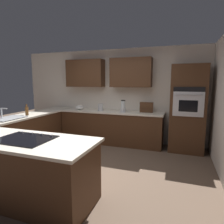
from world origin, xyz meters
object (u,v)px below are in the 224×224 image
wall_oven (187,109)px  spice_rack (146,107)px  blender (123,107)px  sink_unit (9,118)px  dish_soap_bottle (27,111)px  kettle (101,107)px  mixing_bowl (80,108)px  cooktop (25,139)px

wall_oven → spice_rack: (1.00, -0.08, -0.02)m
blender → spice_rack: blender is taller
sink_unit → wall_oven: bearing=-153.9°
wall_oven → sink_unit: size_ratio=2.99×
dish_soap_bottle → kettle: bearing=-136.9°
blender → dish_soap_bottle: 2.39m
wall_oven → sink_unit: bearing=26.1°
mixing_bowl → kettle: size_ratio=1.19×
kettle → wall_oven: bearing=-179.0°
wall_oven → mixing_bowl: 2.90m
cooktop → wall_oven: bearing=-126.9°
blender → spice_rack: bearing=-168.4°
cooktop → mixing_bowl: 2.96m
wall_oven → dish_soap_bottle: (3.62, 1.32, -0.04)m
mixing_bowl → spice_rack: size_ratio=0.68×
sink_unit → dish_soap_bottle: (-0.06, -0.48, 0.10)m
dish_soap_bottle → blender: bearing=-147.6°
wall_oven → mixing_bowl: size_ratio=9.08×
mixing_bowl → sink_unit: bearing=66.1°
wall_oven → blender: 1.60m
blender → mixing_bowl: 1.30m
wall_oven → blender: wall_oven is taller
mixing_bowl → blender: bearing=180.0°
cooktop → dish_soap_bottle: dish_soap_bottle is taller
mixing_bowl → kettle: kettle is taller
cooktop → kettle: 2.87m
wall_oven → kettle: size_ratio=10.77×
mixing_bowl → spice_rack: bearing=-176.3°
cooktop → blender: size_ratio=2.37×
sink_unit → cooktop: 1.86m
mixing_bowl → dish_soap_bottle: size_ratio=0.80×
wall_oven → blender: (1.60, 0.04, -0.01)m
wall_oven → mixing_bowl: bearing=0.8°
wall_oven → dish_soap_bottle: 3.85m
kettle → spice_rack: bearing=-174.4°
spice_rack → kettle: size_ratio=1.75×
spice_rack → dish_soap_bottle: bearing=28.2°
wall_oven → cooktop: wall_oven is taller
cooktop → spice_rack: 3.22m
spice_rack → kettle: (1.25, 0.12, -0.04)m
wall_oven → spice_rack: wall_oven is taller
wall_oven → sink_unit: (3.68, 1.80, -0.13)m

